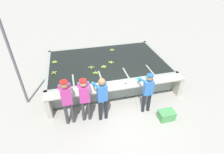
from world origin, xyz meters
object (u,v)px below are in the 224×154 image
Objects in this scene: crate at (166,115)px; worker_2 at (102,95)px; banana_bunch_floating_3 at (104,67)px; banana_bunch_floating_1 at (54,73)px; knife_1 at (106,88)px; support_post_left at (15,66)px; banana_bunch_floating_5 at (111,62)px; banana_bunch_floating_6 at (55,62)px; banana_bunch_floating_2 at (112,50)px; banana_bunch_floating_4 at (96,73)px; worker_3 at (148,90)px; banana_bunch_floating_0 at (91,67)px; worker_1 at (85,96)px; worker_0 at (67,98)px; knife_0 at (128,84)px.

worker_2 is at bearing 165.00° from crate.
banana_bunch_floating_1 is at bearing 179.50° from banana_bunch_floating_3.
support_post_left reaches higher than knife_1.
banana_bunch_floating_3 is at bearing -141.57° from banana_bunch_floating_5.
banana_bunch_floating_6 is at bearing 165.49° from banana_bunch_floating_5.
banana_bunch_floating_4 is (-1.15, -1.92, 0.00)m from banana_bunch_floating_2.
support_post_left is at bearing 156.45° from crate.
knife_1 is (-1.34, 0.55, -0.08)m from worker_3.
banana_bunch_floating_1 is (-1.50, -0.07, 0.00)m from banana_bunch_floating_0.
banana_bunch_floating_3 is (-1.10, 2.00, -0.07)m from worker_3.
knife_1 is (-0.98, -2.97, -0.01)m from banana_bunch_floating_2.
banana_bunch_floating_0 and banana_bunch_floating_1 have the same top height.
worker_1 is 4.69× the size of knife_1.
worker_0 is at bearing 168.36° from crate.
knife_0 is (0.20, -1.72, -0.01)m from banana_bunch_floating_5.
banana_bunch_floating_5 is 3.68m from support_post_left.
banana_bunch_floating_2 is 0.51× the size of crate.
banana_bunch_floating_1 is 2.03m from banana_bunch_floating_3.
worker_3 is at bearing -52.02° from banana_bunch_floating_0.
worker_1 is at bearing -118.32° from banana_bunch_floating_3.
worker_3 reaches higher than banana_bunch_floating_0.
worker_1 is (0.55, 0.01, -0.04)m from worker_0.
crate is at bearing -66.27° from banana_bunch_floating_5.
banana_bunch_floating_3 is at bearing 122.64° from crate.
banana_bunch_floating_6 is (-2.02, 0.93, -0.00)m from banana_bunch_floating_3.
knife_0 is 0.82m from knife_1.
knife_1 is (-0.62, -1.74, -0.01)m from banana_bunch_floating_5.
support_post_left reaches higher than banana_bunch_floating_1.
worker_0 is 1.42m from knife_1.
knife_1 is 3.15m from support_post_left.
worker_0 reaches higher than knife_0.
banana_bunch_floating_3 is at bearing 61.68° from worker_1.
banana_bunch_floating_3 is at bearing 43.12° from banana_bunch_floating_4.
knife_1 is 0.64× the size of crate.
banana_bunch_floating_3 reaches higher than crate.
worker_0 is 2.21m from knife_0.
worker_1 is 2.16m from banana_bunch_floating_1.
worker_3 is at bearing -2.86° from worker_1.
banana_bunch_floating_2 reaches higher than knife_0.
worker_3 is at bearing -2.04° from worker_0.
worker_3 reaches higher than knife_1.
worker_0 is 6.03× the size of banana_bunch_floating_0.
banana_bunch_floating_5 is at bearing -14.51° from banana_bunch_floating_6.
crate is (2.66, -0.67, -0.83)m from worker_1.
banana_bunch_floating_0 and banana_bunch_floating_6 have the same top height.
banana_bunch_floating_0 is 1.01× the size of banana_bunch_floating_2.
banana_bunch_floating_1 is at bearing 144.88° from crate.
worker_3 is at bearing 0.01° from worker_2.
worker_1 is at bearing -111.88° from banana_bunch_floating_4.
crate is at bearing -50.75° from banana_bunch_floating_0.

